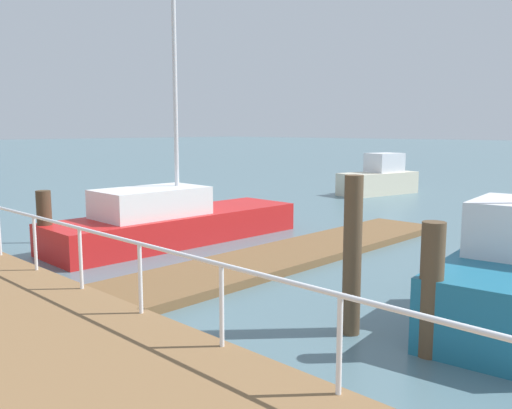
% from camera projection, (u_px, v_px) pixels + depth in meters
% --- Properties ---
extents(ground_plane, '(300.00, 300.00, 0.00)m').
position_uv_depth(ground_plane, '(46.00, 227.00, 17.10)').
color(ground_plane, slate).
extents(floating_dock, '(11.44, 2.00, 0.18)m').
position_uv_depth(floating_dock, '(290.00, 255.00, 12.95)').
color(floating_dock, brown).
rests_on(floating_dock, ground_plane).
extents(boardwalk_railing, '(0.06, 30.09, 1.08)m').
position_uv_depth(boardwalk_railing, '(108.00, 248.00, 8.41)').
color(boardwalk_railing, white).
rests_on(boardwalk_railing, boardwalk).
extents(dock_piling_0, '(0.28, 0.28, 2.43)m').
position_uv_depth(dock_piling_0, '(352.00, 256.00, 8.03)').
color(dock_piling_0, brown).
rests_on(dock_piling_0, ground_plane).
extents(dock_piling_1, '(0.27, 0.27, 1.51)m').
position_uv_depth(dock_piling_1, '(133.00, 218.00, 14.22)').
color(dock_piling_1, brown).
rests_on(dock_piling_1, ground_plane).
extents(dock_piling_3, '(0.32, 0.32, 1.87)m').
position_uv_depth(dock_piling_3, '(431.00, 290.00, 7.26)').
color(dock_piling_3, brown).
rests_on(dock_piling_3, ground_plane).
extents(dock_piling_4, '(0.35, 0.35, 1.64)m').
position_uv_depth(dock_piling_4, '(45.00, 224.00, 12.92)').
color(dock_piling_4, '#473826').
rests_on(dock_piling_4, ground_plane).
extents(moored_boat_0, '(7.40, 2.29, 9.45)m').
position_uv_depth(moored_boat_0, '(172.00, 220.00, 14.75)').
color(moored_boat_0, red).
rests_on(moored_boat_0, ground_plane).
extents(moored_boat_3, '(4.28, 2.37, 1.96)m').
position_uv_depth(moored_boat_3, '(379.00, 179.00, 25.71)').
color(moored_boat_3, beige).
rests_on(moored_boat_3, ground_plane).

